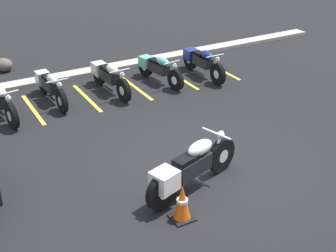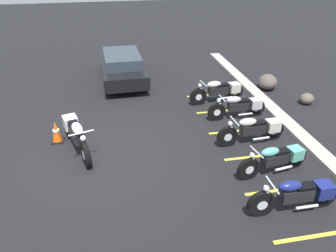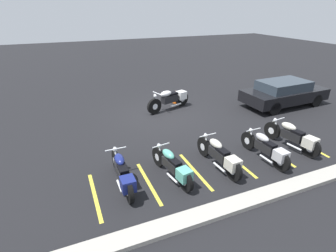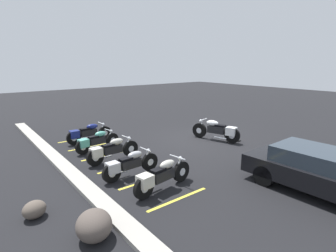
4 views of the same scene
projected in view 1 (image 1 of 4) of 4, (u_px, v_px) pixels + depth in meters
ground at (202, 168)px, 9.82m from camera, size 60.00×60.00×0.00m
motorcycle_white_featured at (189, 168)px, 8.86m from camera, size 2.41×1.02×0.97m
parked_bike_1 at (50, 85)px, 12.71m from camera, size 0.60×2.13×0.84m
parked_bike_2 at (109, 76)px, 13.29m from camera, size 0.62×2.20×0.86m
parked_bike_3 at (158, 68)px, 13.94m from camera, size 0.68×2.08×0.82m
parked_bike_4 at (201, 61)px, 14.41m from camera, size 0.61×2.19×0.86m
concrete_curb at (89, 71)px, 14.75m from camera, size 18.00×0.50×0.12m
landscape_rock_0 at (4, 65)px, 14.86m from camera, size 0.75×0.77×0.42m
traffic_cone at (182, 203)px, 8.19m from camera, size 0.40×0.40×0.70m
stall_line_1 at (33, 109)px, 12.39m from camera, size 0.10×2.10×0.00m
stall_line_2 at (87, 98)px, 13.06m from camera, size 0.10×2.10×0.00m
stall_line_3 at (136, 87)px, 13.73m from camera, size 0.10×2.10×0.00m
stall_line_4 at (180, 78)px, 14.40m from camera, size 0.10×2.10×0.00m
stall_line_5 at (220, 69)px, 15.07m from camera, size 0.10×2.10×0.00m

